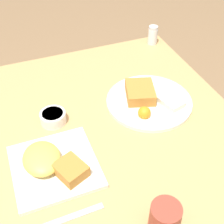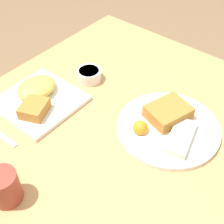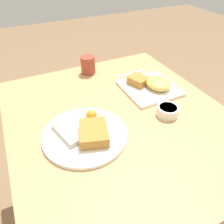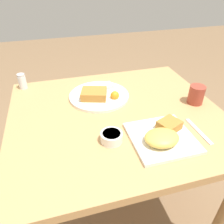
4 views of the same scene
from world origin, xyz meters
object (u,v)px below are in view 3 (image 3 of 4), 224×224
Objects in this scene: plate_oval_far at (86,133)px; coffee_mug at (88,65)px; sauce_ramekin at (168,111)px; butter_knife at (132,74)px; plate_square_near at (151,85)px.

plate_oval_far is 3.36× the size of coffee_mug.
sauce_ramekin reaches higher than butter_knife.
plate_oval_far is at bearing 85.58° from sauce_ramekin.
butter_knife is (0.33, -0.38, -0.01)m from plate_oval_far.
sauce_ramekin is 0.94× the size of coffee_mug.
plate_oval_far is 0.34m from sauce_ramekin.
sauce_ramekin is 0.50m from coffee_mug.
plate_square_near is at bearing -143.21° from coffee_mug.
plate_oval_far is at bearing 158.06° from coffee_mug.
plate_square_near is 0.17m from butter_knife.
plate_square_near is 2.65× the size of coffee_mug.
coffee_mug reaches higher than butter_knife.
plate_square_near reaches higher than plate_oval_far.
coffee_mug is (0.47, 0.16, 0.02)m from sauce_ramekin.
sauce_ramekin is at bearing -94.42° from plate_oval_far.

